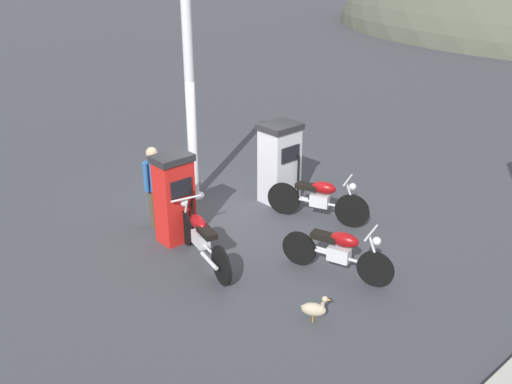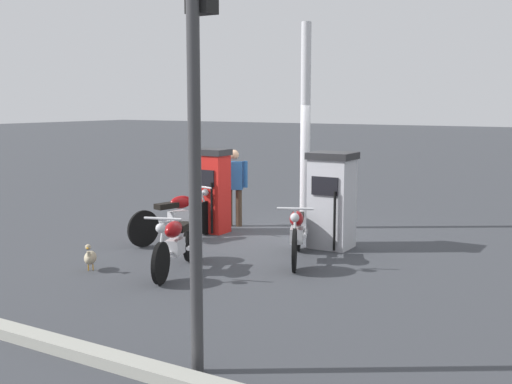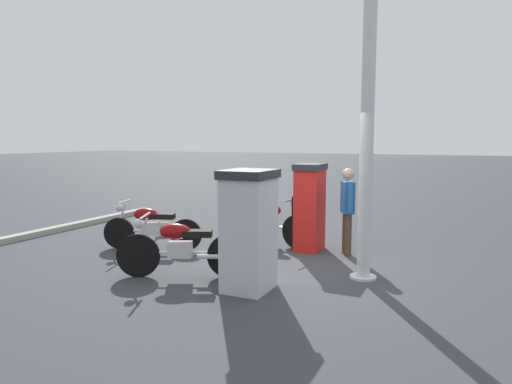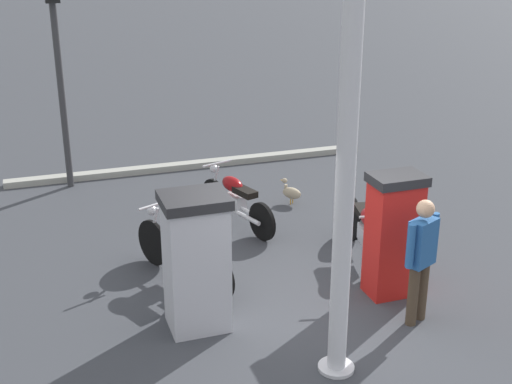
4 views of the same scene
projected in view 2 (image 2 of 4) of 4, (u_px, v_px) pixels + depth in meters
The scene contains 11 objects.
ground_plane at pixel (270, 238), 12.00m from camera, with size 120.00×120.00×0.00m, color #383A3F.
fuel_pump_near at pixel (212, 190), 12.48m from camera, with size 0.54×0.68×1.66m.
fuel_pump_far at pixel (332, 200), 11.14m from camera, with size 0.70×0.77×1.70m.
motorcycle_near_pump at pixel (177, 214), 11.81m from camera, with size 2.12×0.74×0.97m.
motorcycle_far_pump at pixel (297, 231), 10.22m from camera, with size 1.90×0.96×0.97m.
motorcycle_extra at pixel (176, 243), 9.54m from camera, with size 1.85×0.79×0.94m.
attendant_person at pixel (234, 183), 13.08m from camera, with size 0.34×0.55×1.59m.
wandering_duck at pixel (90, 257), 9.68m from camera, with size 0.41×0.36×0.45m.
roadside_traffic_light at pixel (198, 80), 5.73m from camera, with size 0.38×0.24×4.07m.
canopy_support_pole at pixel (305, 131), 12.75m from camera, with size 0.40×0.40×4.13m.
road_edge_kerb at pixel (4, 330), 7.02m from camera, with size 0.29×7.24×0.12m.
Camera 2 is at (10.17, 5.90, 2.56)m, focal length 44.45 mm.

